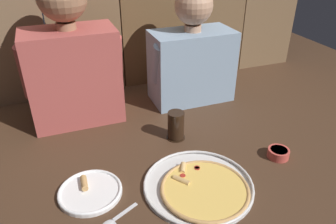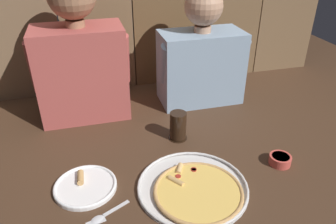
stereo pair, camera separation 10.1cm
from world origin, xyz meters
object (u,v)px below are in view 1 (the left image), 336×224
at_px(dinner_plate, 90,191).
at_px(dipping_bowl, 278,153).
at_px(drinking_glass, 176,126).
at_px(diner_right, 192,52).
at_px(diner_left, 71,56).
at_px(pizza_tray, 201,187).

height_order(dinner_plate, dipping_bowl, dipping_bowl).
bearing_deg(drinking_glass, dinner_plate, -152.14).
bearing_deg(drinking_glass, dipping_bowl, -39.36).
relative_size(drinking_glass, diner_right, 0.22).
xyz_separation_m(dinner_plate, diner_left, (0.04, 0.53, 0.29)).
distance_m(dipping_bowl, diner_left, 0.94).
bearing_deg(pizza_tray, dinner_plate, 162.78).
distance_m(dinner_plate, dipping_bowl, 0.72).
relative_size(drinking_glass, diner_left, 0.19).
bearing_deg(diner_right, pizza_tray, -111.04).
xyz_separation_m(pizza_tray, dinner_plate, (-0.36, 0.11, -0.00)).
bearing_deg(dipping_bowl, diner_left, 139.53).
xyz_separation_m(dinner_plate, diner_right, (0.61, 0.53, 0.24)).
bearing_deg(diner_right, drinking_glass, -123.49).
bearing_deg(pizza_tray, diner_right, 68.96).
bearing_deg(drinking_glass, diner_right, 56.51).
bearing_deg(dinner_plate, diner_left, 86.12).
relative_size(drinking_glass, dipping_bowl, 1.49).
relative_size(pizza_tray, diner_right, 0.67).
bearing_deg(diner_left, diner_right, -0.04).
bearing_deg(dipping_bowl, diner_right, 101.08).
distance_m(drinking_glass, dipping_bowl, 0.42).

